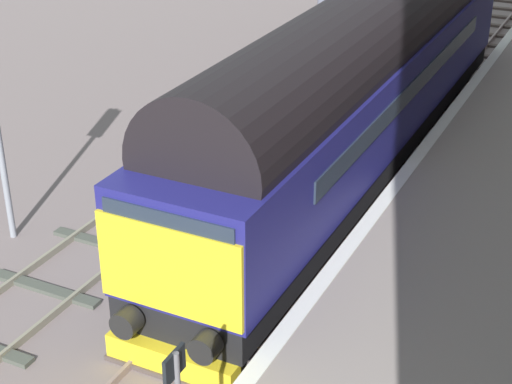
{
  "coord_description": "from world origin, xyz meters",
  "views": [
    {
      "loc": [
        6.1,
        -14.08,
        9.02
      ],
      "look_at": [
        0.2,
        -2.12,
        2.22
      ],
      "focal_mm": 57.36,
      "sensor_mm": 36.0,
      "label": 1
    }
  ],
  "objects": [
    {
      "name": "ground_plane",
      "position": [
        0.0,
        0.0,
        0.0
      ],
      "size": [
        140.0,
        140.0,
        0.0
      ],
      "primitive_type": "plane",
      "color": "slate",
      "rests_on": "ground"
    },
    {
      "name": "diesel_locomotive",
      "position": [
        0.0,
        4.02,
        2.48
      ],
      "size": [
        2.74,
        18.15,
        4.68
      ],
      "color": "black",
      "rests_on": "ground"
    },
    {
      "name": "track_main",
      "position": [
        0.0,
        0.0,
        0.06
      ],
      "size": [
        2.5,
        60.0,
        0.15
      ],
      "color": "gray",
      "rests_on": "ground"
    },
    {
      "name": "station_platform",
      "position": [
        3.6,
        0.0,
        0.5
      ],
      "size": [
        4.0,
        44.0,
        1.01
      ],
      "color": "gray",
      "rests_on": "ground"
    },
    {
      "name": "track_adjacent_west",
      "position": [
        -3.56,
        0.0,
        0.06
      ],
      "size": [
        2.5,
        60.0,
        0.15
      ],
      "color": "gray",
      "rests_on": "ground"
    }
  ]
}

